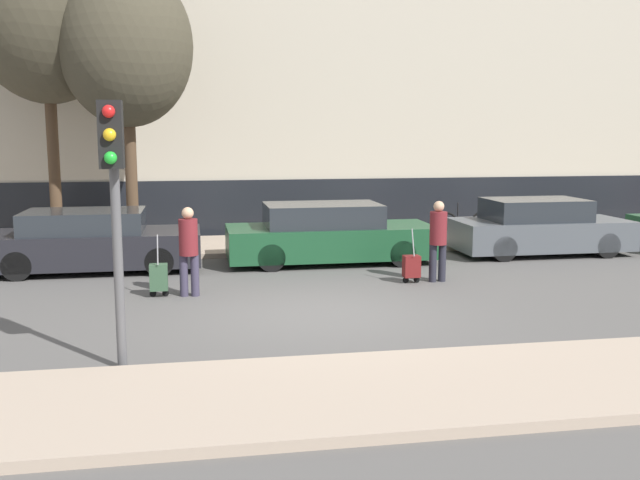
% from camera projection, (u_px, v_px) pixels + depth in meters
% --- Properties ---
extents(ground_plane, '(80.00, 80.00, 0.00)m').
position_uv_depth(ground_plane, '(319.00, 314.00, 11.71)').
color(ground_plane, '#565451').
extents(sidewalk_near, '(28.00, 2.50, 0.12)m').
position_uv_depth(sidewalk_near, '(377.00, 391.00, 8.05)').
color(sidewalk_near, tan).
rests_on(sidewalk_near, ground_plane).
extents(sidewalk_far, '(28.00, 3.00, 0.12)m').
position_uv_depth(sidewalk_far, '(272.00, 245.00, 18.52)').
color(sidewalk_far, tan).
rests_on(sidewalk_far, ground_plane).
extents(building_facade, '(28.00, 2.54, 9.11)m').
position_uv_depth(building_facade, '(258.00, 78.00, 21.19)').
color(building_facade, '#B7AD99').
rests_on(building_facade, ground_plane).
extents(parked_car_0, '(4.50, 1.90, 1.30)m').
position_uv_depth(parked_car_0, '(92.00, 242.00, 15.29)').
color(parked_car_0, black).
rests_on(parked_car_0, ground_plane).
extents(parked_car_1, '(4.69, 1.84, 1.35)m').
position_uv_depth(parked_car_1, '(329.00, 235.00, 16.22)').
color(parked_car_1, '#194728').
rests_on(parked_car_1, ground_plane).
extents(parked_car_2, '(4.21, 1.76, 1.36)m').
position_uv_depth(parked_car_2, '(539.00, 228.00, 17.33)').
color(parked_car_2, '#4C5156').
rests_on(parked_car_2, ground_plane).
extents(pedestrian_left, '(0.35, 0.34, 1.63)m').
position_uv_depth(pedestrian_left, '(189.00, 246.00, 12.84)').
color(pedestrian_left, '#383347').
rests_on(pedestrian_left, ground_plane).
extents(trolley_left, '(0.34, 0.29, 1.14)m').
position_uv_depth(trolley_left, '(159.00, 277.00, 12.88)').
color(trolley_left, '#335138').
rests_on(trolley_left, ground_plane).
extents(pedestrian_right, '(0.35, 0.34, 1.62)m').
position_uv_depth(pedestrian_right, '(438.00, 236.00, 14.10)').
color(pedestrian_right, '#23232D').
rests_on(pedestrian_right, ground_plane).
extents(trolley_right, '(0.34, 0.29, 1.09)m').
position_uv_depth(trolley_right, '(411.00, 266.00, 14.06)').
color(trolley_right, maroon).
rests_on(trolley_right, ground_plane).
extents(traffic_light, '(0.28, 0.47, 3.33)m').
position_uv_depth(traffic_light, '(114.00, 180.00, 8.54)').
color(traffic_light, '#515154').
rests_on(traffic_light, ground_plane).
extents(parked_bicycle, '(1.77, 0.06, 0.96)m').
position_uv_depth(parked_bicycle, '(464.00, 224.00, 19.24)').
color(parked_bicycle, black).
rests_on(parked_bicycle, sidewalk_far).
extents(bare_tree_near_crossing, '(3.07, 3.07, 6.70)m').
position_uv_depth(bare_tree_near_crossing, '(126.00, 47.00, 16.51)').
color(bare_tree_near_crossing, '#4C3826').
rests_on(bare_tree_near_crossing, sidewalk_far).
extents(bare_tree_down_street, '(3.65, 3.65, 7.97)m').
position_uv_depth(bare_tree_down_street, '(45.00, 9.00, 16.87)').
color(bare_tree_down_street, '#4C3826').
rests_on(bare_tree_down_street, sidewalk_far).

